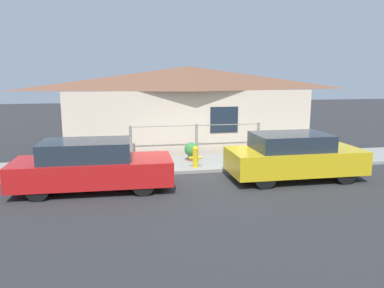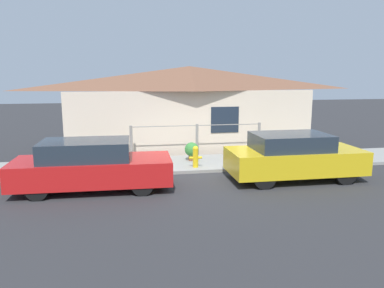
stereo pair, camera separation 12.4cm
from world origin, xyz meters
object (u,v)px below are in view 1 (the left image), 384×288
(car_right, at_px, (294,156))
(potted_plant_by_fence, at_px, (94,151))
(fire_hydrant, at_px, (195,156))
(potted_plant_near_hydrant, at_px, (191,150))
(car_left, at_px, (92,166))

(car_right, distance_m, potted_plant_by_fence, 6.58)
(fire_hydrant, bearing_deg, potted_plant_near_hydrant, 87.59)
(car_left, bearing_deg, fire_hydrant, 27.66)
(car_right, xyz_separation_m, potted_plant_near_hydrant, (-2.63, 2.52, -0.22))
(car_left, distance_m, potted_plant_by_fence, 2.81)
(car_left, bearing_deg, car_right, 1.40)
(car_left, relative_size, potted_plant_near_hydrant, 6.56)
(car_left, xyz_separation_m, potted_plant_by_fence, (-0.12, 2.80, -0.16))
(fire_hydrant, distance_m, potted_plant_by_fence, 3.51)
(car_right, bearing_deg, fire_hydrant, 149.47)
(potted_plant_near_hydrant, bearing_deg, potted_plant_by_fence, 175.13)
(car_left, bearing_deg, potted_plant_by_fence, 93.95)
(potted_plant_by_fence, bearing_deg, car_left, -87.46)
(potted_plant_by_fence, bearing_deg, fire_hydrant, -20.71)
(car_left, relative_size, car_right, 1.08)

